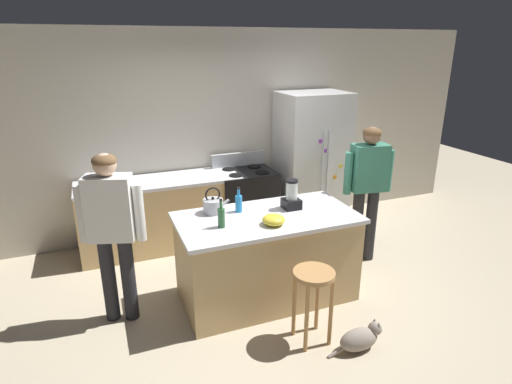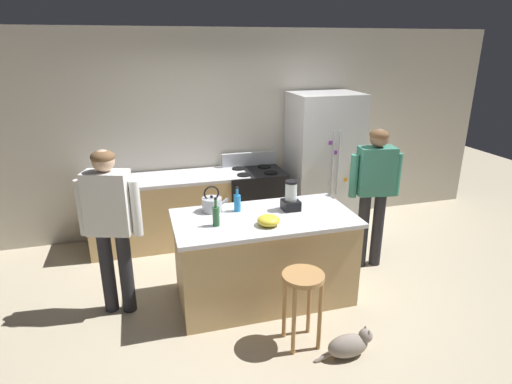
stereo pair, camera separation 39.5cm
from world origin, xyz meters
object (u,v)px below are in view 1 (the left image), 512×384
Objects in this scene: refrigerator at (311,161)px; bar_stool at (313,288)px; stove_range at (245,202)px; bottle_soda at (239,203)px; kitchen_island at (267,257)px; blender_appliance at (291,197)px; bottle_olive_oil at (221,217)px; cat at (361,338)px; person_by_sink_right at (368,182)px; person_by_island_left at (112,224)px; mixing_bowl at (274,220)px; tea_kettle at (213,205)px.

bar_stool is (-1.20, -2.28, -0.42)m from refrigerator.
bottle_soda is (-0.55, -1.32, 0.54)m from stove_range.
kitchen_island is 5.79× the size of blender_appliance.
kitchen_island is 6.93× the size of bottle_soda.
blender_appliance is at bearing 13.29° from bottle_olive_oil.
bar_stool is at bearing -71.86° from bottle_soda.
cat is 1.68m from bottle_soda.
refrigerator is (1.30, 1.50, 0.49)m from kitchen_island.
person_by_sink_right is at bearing 11.37° from blender_appliance.
refrigerator reaches higher than stove_range.
bottle_olive_oil is at bearing -15.20° from person_by_island_left.
bottle_soda is (-1.61, -0.11, 0.01)m from person_by_sink_right.
cat is (0.34, -0.27, -0.42)m from bar_stool.
bottle_soda reaches higher than stove_range.
bar_stool is 2.68× the size of bottle_soda.
stove_range is at bearing 63.11° from bottle_olive_oil.
tea_kettle is at bearing 132.11° from mixing_bowl.
refrigerator is at bearing 71.33° from cat.
stove_range is at bearing 67.43° from bottle_soda.
blender_appliance is 0.54m from bottle_soda.
refrigerator is 6.87× the size of bottle_olive_oil.
refrigerator is 2.61m from bar_stool.
kitchen_island is at bearing 10.58° from bottle_olive_oil.
mixing_bowl is 0.78× the size of tea_kettle.
kitchen_island is at bearing -102.06° from stove_range.
bottle_olive_oil is at bearing -94.29° from tea_kettle.
bottle_soda is at bearing -15.26° from tea_kettle.
person_by_sink_right is (1.06, -1.21, 0.53)m from stove_range.
cat is 2.03× the size of bottle_soda.
refrigerator is 7.40× the size of bottle_soda.
bar_stool is at bearing -82.50° from kitchen_island.
tea_kettle is at bearing 118.30° from bar_stool.
refrigerator is 2.00m from bottle_soda.
bottle_olive_oil is 0.37m from tea_kettle.
tea_kettle is (-0.47, 0.27, 0.53)m from kitchen_island.
refrigerator reaches higher than bottle_soda.
blender_appliance is at bearing 96.49° from cat.
blender_appliance is (-0.02, -1.43, 0.57)m from stove_range.
person_by_island_left is 3.14× the size of cat.
bottle_olive_oil is at bearing -132.22° from bottle_soda.
bottle_soda is (-0.66, 1.26, 0.89)m from cat.
bar_stool is at bearing -117.68° from refrigerator.
bottle_soda is (-0.53, 0.11, -0.03)m from blender_appliance.
person_by_sink_right is 2.38× the size of bar_stool.
bottle_olive_oil reaches higher than mixing_bowl.
person_by_sink_right is 1.51m from mixing_bowl.
kitchen_island is at bearing 112.65° from cat.
person_by_island_left is at bearing -142.28° from stove_range.
blender_appliance is at bearing 17.52° from kitchen_island.
bottle_olive_oil is at bearing -166.71° from blender_appliance.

